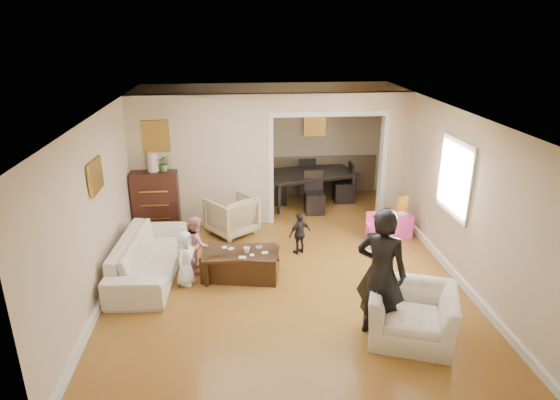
{
  "coord_description": "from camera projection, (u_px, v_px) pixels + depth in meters",
  "views": [
    {
      "loc": [
        -0.7,
        -7.32,
        3.85
      ],
      "look_at": [
        0.0,
        0.2,
        1.05
      ],
      "focal_mm": 30.77,
      "sensor_mm": 36.0,
      "label": 1
    }
  ],
  "objects": [
    {
      "name": "framed_art_alcove",
      "position": [
        315.0,
        123.0,
        10.94
      ],
      "size": [
        0.45,
        0.03,
        0.55
      ],
      "primitive_type": "cube",
      "color": "brown"
    },
    {
      "name": "craft_papers",
      "position": [
        247.0,
        251.0,
        7.6
      ],
      "size": [
        0.74,
        0.48,
        0.0
      ],
      "color": "white",
      "rests_on": "coffee_table"
    },
    {
      "name": "child_kneel_b",
      "position": [
        197.0,
        244.0,
        7.79
      ],
      "size": [
        0.43,
        0.51,
        0.95
      ],
      "primitive_type": "imported",
      "rotation": [
        0.0,
        0.0,
        1.73
      ],
      "color": "pink",
      "rests_on": "ground"
    },
    {
      "name": "dresser",
      "position": [
        157.0,
        201.0,
        9.32
      ],
      "size": [
        0.87,
        0.49,
        1.2
      ],
      "primitive_type": "cube",
      "color": "#33140F",
      "rests_on": "ground"
    },
    {
      "name": "play_bowl",
      "position": [
        402.0,
        214.0,
        8.97
      ],
      "size": [
        0.23,
        0.23,
        0.05
      ],
      "primitive_type": "imported",
      "rotation": [
        0.0,
        0.0,
        0.17
      ],
      "color": "silver",
      "rests_on": "play_table"
    },
    {
      "name": "adult_person",
      "position": [
        381.0,
        273.0,
        6.04
      ],
      "size": [
        0.77,
        0.7,
        1.77
      ],
      "primitive_type": "imported",
      "rotation": [
        0.0,
        0.0,
        2.59
      ],
      "color": "black",
      "rests_on": "ground"
    },
    {
      "name": "partition_right",
      "position": [
        395.0,
        157.0,
        9.67
      ],
      "size": [
        0.55,
        0.18,
        2.6
      ],
      "primitive_type": "cube",
      "color": "#C7B292",
      "rests_on": "ground"
    },
    {
      "name": "framed_art_partition",
      "position": [
        156.0,
        136.0,
        8.98
      ],
      "size": [
        0.45,
        0.03,
        0.55
      ],
      "primitive_type": "cube",
      "color": "brown",
      "rests_on": "partition_left"
    },
    {
      "name": "armchair_back",
      "position": [
        232.0,
        215.0,
        9.21
      ],
      "size": [
        1.12,
        1.12,
        0.74
      ],
      "primitive_type": "imported",
      "rotation": [
        0.0,
        0.0,
        3.78
      ],
      "color": "tan",
      "rests_on": "ground"
    },
    {
      "name": "dining_table",
      "position": [
        310.0,
        188.0,
        10.82
      ],
      "size": [
        2.21,
        1.58,
        0.7
      ],
      "primitive_type": "imported",
      "rotation": [
        0.0,
        0.0,
        0.26
      ],
      "color": "black",
      "rests_on": "ground"
    },
    {
      "name": "play_table",
      "position": [
        396.0,
        224.0,
        9.16
      ],
      "size": [
        0.54,
        0.54,
        0.45
      ],
      "primitive_type": "cube",
      "rotation": [
        0.0,
        0.0,
        0.17
      ],
      "color": "#DE3A97",
      "rests_on": "ground"
    },
    {
      "name": "sofa",
      "position": [
        149.0,
        256.0,
        7.69
      ],
      "size": [
        1.02,
        2.3,
        0.66
      ],
      "primitive_type": "imported",
      "rotation": [
        0.0,
        0.0,
        1.5
      ],
      "color": "white",
      "rests_on": "ground"
    },
    {
      "name": "cereal_box",
      "position": [
        402.0,
        204.0,
        9.13
      ],
      "size": [
        0.21,
        0.1,
        0.3
      ],
      "primitive_type": "cube",
      "rotation": [
        0.0,
        0.0,
        0.17
      ],
      "color": "yellow",
      "rests_on": "play_table"
    },
    {
      "name": "table_lamp",
      "position": [
        153.0,
        162.0,
        9.05
      ],
      "size": [
        0.22,
        0.22,
        0.36
      ],
      "primitive_type": "cylinder",
      "color": "beige",
      "rests_on": "dresser"
    },
    {
      "name": "partition_header",
      "position": [
        329.0,
        102.0,
        9.16
      ],
      "size": [
        2.22,
        0.18,
        0.35
      ],
      "primitive_type": "cube",
      "color": "#C7B292",
      "rests_on": "partition_right"
    },
    {
      "name": "coffee_cup",
      "position": [
        247.0,
        250.0,
        7.53
      ],
      "size": [
        0.12,
        0.12,
        0.09
      ],
      "primitive_type": "imported",
      "rotation": [
        0.0,
        0.0,
        -0.19
      ],
      "color": "silver",
      "rests_on": "coffee_table"
    },
    {
      "name": "toy_block",
      "position": [
        389.0,
        210.0,
        9.18
      ],
      "size": [
        0.1,
        0.09,
        0.05
      ],
      "primitive_type": "cube",
      "rotation": [
        0.0,
        0.0,
        0.52
      ],
      "color": "#B32A16",
      "rests_on": "play_table"
    },
    {
      "name": "partition_left",
      "position": [
        202.0,
        162.0,
        9.34
      ],
      "size": [
        2.75,
        0.18,
        2.6
      ],
      "primitive_type": "cube",
      "color": "#C7B292",
      "rests_on": "ground"
    },
    {
      "name": "armchair_front",
      "position": [
        412.0,
        314.0,
        6.13
      ],
      "size": [
        1.33,
        1.25,
        0.7
      ],
      "primitive_type": "imported",
      "rotation": [
        0.0,
        0.0,
        -0.35
      ],
      "color": "white",
      "rests_on": "ground"
    },
    {
      "name": "child_toddler",
      "position": [
        300.0,
        233.0,
        8.4
      ],
      "size": [
        0.48,
        0.38,
        0.76
      ],
      "primitive_type": "imported",
      "rotation": [
        0.0,
        0.0,
        -2.63
      ],
      "color": "black",
      "rests_on": "ground"
    },
    {
      "name": "window_pane",
      "position": [
        456.0,
        178.0,
        7.55
      ],
      "size": [
        0.03,
        0.95,
        1.1
      ],
      "primitive_type": "cube",
      "color": "white",
      "rests_on": "ground"
    },
    {
      "name": "child_kneel_a",
      "position": [
        185.0,
        258.0,
        7.37
      ],
      "size": [
        0.42,
        0.51,
        0.89
      ],
      "primitive_type": "imported",
      "rotation": [
        0.0,
        0.0,
        1.21
      ],
      "color": "white",
      "rests_on": "ground"
    },
    {
      "name": "framed_art_sofa_wall",
      "position": [
        95.0,
        176.0,
        6.81
      ],
      "size": [
        0.03,
        0.55,
        0.4
      ],
      "primitive_type": "cube",
      "color": "brown"
    },
    {
      "name": "floor",
      "position": [
        281.0,
        261.0,
        8.23
      ],
      "size": [
        7.0,
        7.0,
        0.0
      ],
      "primitive_type": "plane",
      "color": "#AC782C",
      "rests_on": "ground"
    },
    {
      "name": "cyan_cup",
      "position": [
        393.0,
        213.0,
        9.01
      ],
      "size": [
        0.08,
        0.08,
        0.08
      ],
      "primitive_type": "cylinder",
      "color": "#2AC1D2",
      "rests_on": "play_table"
    },
    {
      "name": "potted_plant",
      "position": [
        164.0,
        163.0,
        9.07
      ],
      "size": [
        0.29,
        0.25,
        0.32
      ],
      "primitive_type": "imported",
      "color": "#4D7735",
      "rests_on": "dresser"
    },
    {
      "name": "coffee_table",
      "position": [
        241.0,
        264.0,
        7.66
      ],
      "size": [
        1.28,
        0.8,
        0.45
      ],
      "primitive_type": "cube",
      "rotation": [
        0.0,
        0.0,
        -0.19
      ],
      "color": "#3C2213",
      "rests_on": "ground"
    }
  ]
}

